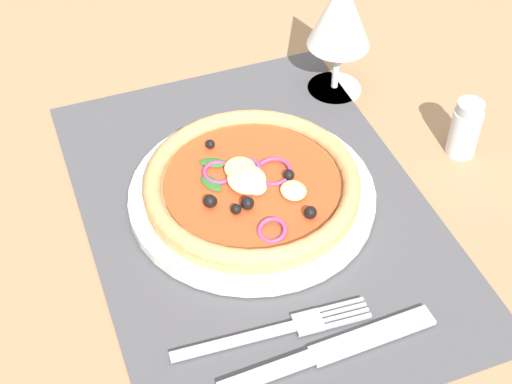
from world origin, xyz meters
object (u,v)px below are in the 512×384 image
object	(u,v)px
pizza	(248,185)
pepper_shaker	(465,129)
wine_glass	(341,15)
plate	(248,196)
knife	(331,350)
fork	(283,329)

from	to	relation	value
pizza	pepper_shaker	xyz separation A→B (cm)	(0.77, 24.38, 0.61)
pizza	wine_glass	distance (cm)	22.84
plate	pepper_shaker	size ratio (longest dim) A/B	3.74
pepper_shaker	pizza	bearing A→B (deg)	-91.81
wine_glass	plate	bearing A→B (deg)	-48.71
knife	fork	bearing A→B (deg)	129.17
plate	wine_glass	bearing A→B (deg)	131.29
plate	pepper_shaker	bearing A→B (deg)	88.17
pizza	wine_glass	size ratio (longest dim) A/B	1.46
plate	pizza	bearing A→B (deg)	37.43
fork	pepper_shaker	xyz separation A→B (cm)	(-15.17, 27.06, 2.63)
fork	pepper_shaker	world-z (taller)	pepper_shaker
fork	wine_glass	distance (cm)	36.86
fork	pepper_shaker	distance (cm)	31.14
plate	pizza	distance (cm)	1.67
fork	knife	xyz separation A→B (cm)	(3.51, 3.05, 0.03)
pizza	wine_glass	xyz separation A→B (cm)	(-14.25, 16.21, 7.50)
knife	wine_glass	xyz separation A→B (cm)	(-33.70, 15.84, 9.49)
fork	knife	size ratio (longest dim) A/B	0.90
pizza	wine_glass	world-z (taller)	wine_glass
plate	pizza	size ratio (longest dim) A/B	1.15
plate	fork	bearing A→B (deg)	-9.52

